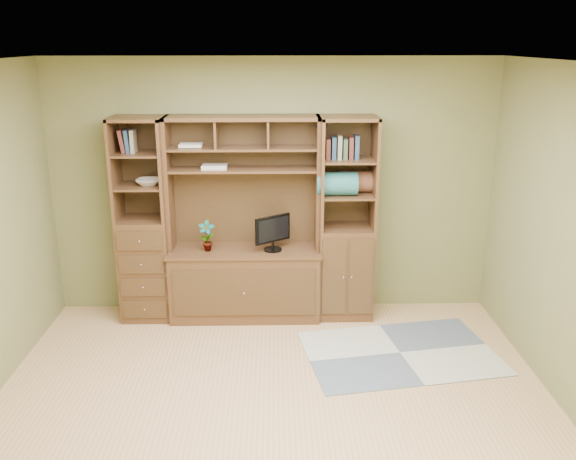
{
  "coord_description": "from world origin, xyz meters",
  "views": [
    {
      "loc": [
        0.02,
        -4.06,
        2.75
      ],
      "look_at": [
        0.14,
        1.2,
        1.1
      ],
      "focal_mm": 38.0,
      "sensor_mm": 36.0,
      "label": 1
    }
  ],
  "objects_px": {
    "center_hutch": "(244,221)",
    "right_tower": "(346,220)",
    "left_tower": "(143,221)",
    "monitor": "(273,227)"
  },
  "relations": [
    {
      "from": "left_tower",
      "to": "center_hutch",
      "type": "bearing_deg",
      "value": -2.29
    },
    {
      "from": "center_hutch",
      "to": "left_tower",
      "type": "relative_size",
      "value": 1.0
    },
    {
      "from": "monitor",
      "to": "right_tower",
      "type": "bearing_deg",
      "value": -29.66
    },
    {
      "from": "center_hutch",
      "to": "right_tower",
      "type": "relative_size",
      "value": 1.0
    },
    {
      "from": "right_tower",
      "to": "monitor",
      "type": "bearing_deg",
      "value": -174.2
    },
    {
      "from": "center_hutch",
      "to": "right_tower",
      "type": "height_order",
      "value": "same"
    },
    {
      "from": "center_hutch",
      "to": "monitor",
      "type": "height_order",
      "value": "center_hutch"
    },
    {
      "from": "left_tower",
      "to": "monitor",
      "type": "xyz_separation_m",
      "value": [
        1.29,
        -0.07,
        -0.05
      ]
    },
    {
      "from": "monitor",
      "to": "center_hutch",
      "type": "bearing_deg",
      "value": 137.58
    },
    {
      "from": "right_tower",
      "to": "left_tower",
      "type": "bearing_deg",
      "value": 180.0
    }
  ]
}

